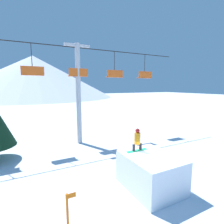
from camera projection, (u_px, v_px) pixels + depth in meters
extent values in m
plane|color=white|center=(148.00, 188.00, 9.78)|extent=(220.00, 220.00, 0.00)
cone|color=silver|center=(34.00, 77.00, 85.09)|extent=(75.57, 75.57, 19.98)
cube|color=white|center=(150.00, 172.00, 9.68)|extent=(2.57, 3.28, 1.88)
cube|color=silver|center=(134.00, 147.00, 10.94)|extent=(2.57, 0.10, 0.06)
cube|color=#1E9E6B|center=(137.00, 150.00, 10.28)|extent=(1.37, 0.26, 0.03)
cylinder|color=black|center=(134.00, 148.00, 10.14)|extent=(0.16, 0.16, 0.39)
cylinder|color=black|center=(140.00, 146.00, 10.35)|extent=(0.16, 0.16, 0.39)
cylinder|color=orange|center=(137.00, 138.00, 10.17)|extent=(0.35, 0.35, 0.67)
sphere|color=maroon|center=(138.00, 131.00, 10.10)|extent=(0.25, 0.25, 0.25)
cylinder|color=#B2B2B7|center=(79.00, 95.00, 16.79)|extent=(0.47, 0.47, 9.56)
cube|color=#B2B2B7|center=(77.00, 45.00, 16.10)|extent=(2.40, 0.24, 0.24)
cylinder|color=black|center=(77.00, 48.00, 16.13)|extent=(23.02, 0.08, 0.08)
cylinder|color=#28282D|center=(32.00, 59.00, 14.55)|extent=(0.06, 0.06, 2.59)
cube|color=#E05619|center=(33.00, 75.00, 14.74)|extent=(1.80, 0.44, 0.08)
cube|color=#E05619|center=(33.00, 71.00, 14.53)|extent=(1.80, 0.08, 0.70)
cylinder|color=#28282D|center=(78.00, 62.00, 16.33)|extent=(0.06, 0.06, 2.59)
cube|color=#E05619|center=(78.00, 76.00, 16.52)|extent=(1.80, 0.44, 0.08)
cube|color=#E05619|center=(78.00, 72.00, 16.31)|extent=(1.80, 0.08, 0.70)
cylinder|color=#28282D|center=(114.00, 64.00, 18.11)|extent=(0.06, 0.06, 2.59)
cube|color=#E05619|center=(114.00, 77.00, 18.30)|extent=(1.80, 0.44, 0.08)
cube|color=#E05619|center=(115.00, 74.00, 18.09)|extent=(1.80, 0.08, 0.70)
cylinder|color=#28282D|center=(145.00, 66.00, 19.89)|extent=(0.06, 0.06, 2.59)
cube|color=#E05619|center=(144.00, 78.00, 20.08)|extent=(1.80, 0.44, 0.08)
cube|color=#E05619|center=(145.00, 75.00, 19.87)|extent=(1.80, 0.08, 0.70)
cylinder|color=orange|center=(67.00, 211.00, 6.93)|extent=(0.10, 0.10, 1.49)
cube|color=orange|center=(71.00, 195.00, 6.92)|extent=(0.36, 0.02, 0.20)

